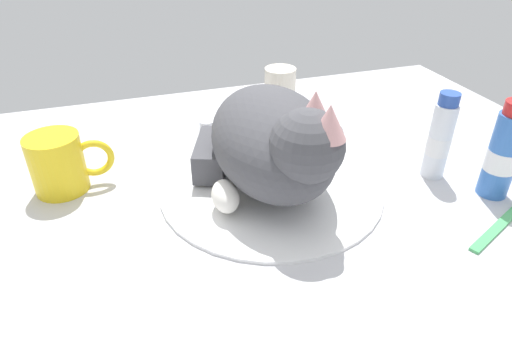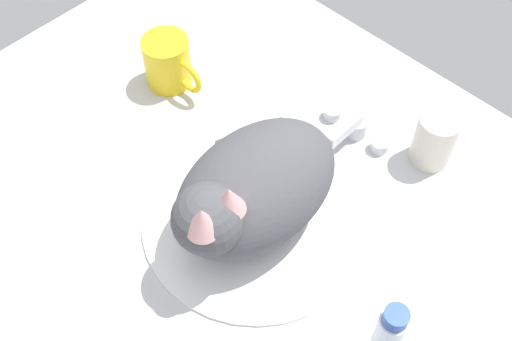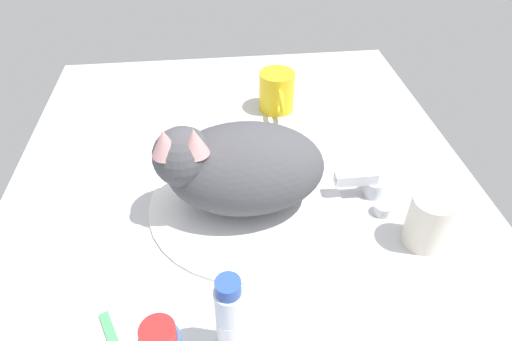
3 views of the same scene
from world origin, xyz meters
The scene contains 7 objects.
ground_plane centered at (0.00, 0.00, -1.50)cm, with size 110.00×82.50×3.00cm, color silver.
sink_basin centered at (0.00, 0.00, 0.49)cm, with size 32.20×32.20×0.98cm, color white.
faucet centered at (0.00, 20.78, 2.07)cm, with size 12.06×8.90×5.00cm.
cat centered at (-0.14, -1.21, 8.26)cm, with size 19.58×26.73×16.57cm.
coffee_mug centered at (-28.59, 9.33, 4.27)cm, with size 11.59×7.50×8.55cm.
rinse_cup centered at (11.00, 25.77, 4.34)cm, with size 6.04×6.04×8.69cm.
toothpaste_bottle centered at (24.72, -4.11, 6.22)cm, with size 3.42×3.42×13.36cm.
Camera 2 is at (33.72, -34.86, 77.88)cm, focal length 45.73 mm.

